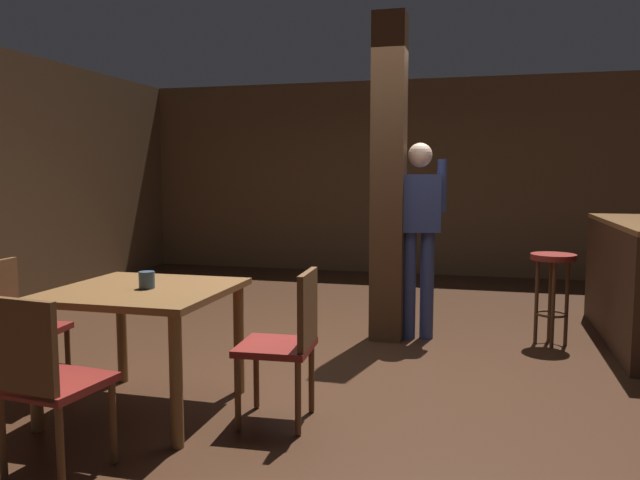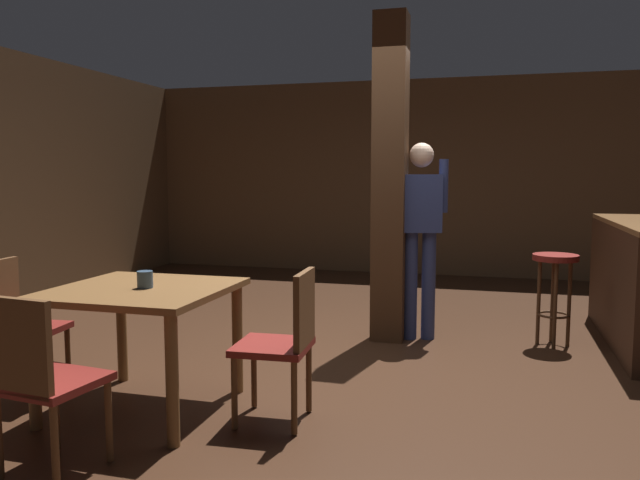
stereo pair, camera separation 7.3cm
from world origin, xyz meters
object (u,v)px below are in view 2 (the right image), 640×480
bar_stool_near (555,277)px  chair_south (40,376)px  chair_east (285,338)px  dining_table (142,306)px  chair_west (15,321)px  standing_person (420,226)px  napkin_cup (145,280)px  bar_counter (632,282)px

bar_stool_near → chair_south: bearing=-129.2°
chair_east → dining_table: bearing=-177.8°
chair_west → dining_table: bearing=1.8°
standing_person → bar_stool_near: standing_person is taller
napkin_cup → bar_stool_near: (2.53, 2.23, -0.23)m
chair_east → bar_counter: bar_counter is taller
bar_counter → bar_stool_near: bar_counter is taller
chair_east → bar_stool_near: bearing=52.7°
dining_table → bar_counter: (3.21, 2.46, -0.11)m
chair_south → bar_counter: size_ratio=0.42×
dining_table → chair_south: 0.93m
napkin_cup → chair_east: bearing=3.3°
chair_west → chair_east: 1.82m
chair_south → chair_east: 1.31m
chair_west → bar_stool_near: (3.48, 2.24, 0.09)m
chair_east → standing_person: 2.21m
dining_table → chair_east: bearing=2.2°
chair_south → bar_stool_near: size_ratio=1.14×
bar_stool_near → chair_east: bearing=-127.3°
dining_table → chair_south: (0.02, -0.92, -0.14)m
chair_east → bar_stool_near: (1.66, 2.18, 0.09)m
chair_west → bar_stool_near: size_ratio=1.14×
standing_person → chair_east: bearing=-104.4°
dining_table → napkin_cup: 0.17m
napkin_cup → standing_person: standing_person is taller
chair_west → chair_east: same height
dining_table → chair_east: 0.92m
dining_table → bar_counter: bar_counter is taller
chair_west → napkin_cup: (0.95, 0.01, 0.31)m
napkin_cup → standing_person: size_ratio=0.06×
bar_stool_near → bar_counter: bearing=20.5°
standing_person → bar_counter: size_ratio=0.82×
napkin_cup → chair_south: bearing=-91.2°
chair_east → standing_person: (0.54, 2.09, 0.50)m
chair_south → bar_stool_near: 4.05m
chair_east → chair_west: bearing=-178.0°
dining_table → bar_stool_near: bar_stool_near is taller
napkin_cup → bar_counter: bar_counter is taller
chair_west → napkin_cup: size_ratio=8.62×
chair_east → bar_stool_near: size_ratio=1.14×
bar_counter → chair_east: bearing=-133.6°
chair_west → bar_stool_near: chair_west is taller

